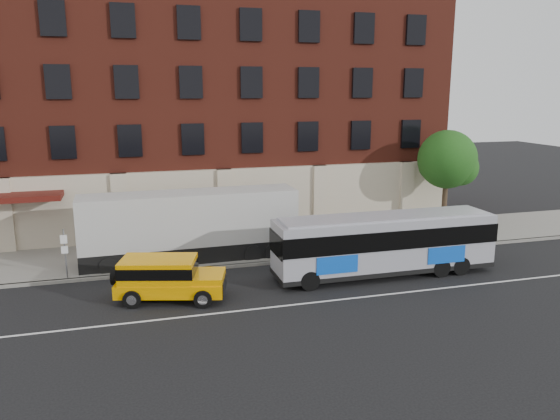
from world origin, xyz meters
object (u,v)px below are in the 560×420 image
object	(u,v)px
yellow_suv	(166,276)
shipping_container	(190,228)
city_bus	(385,242)
sign_pole	(65,251)
street_tree	(448,162)

from	to	relation	value
yellow_suv	shipping_container	size ratio (longest dim) A/B	0.44
city_bus	shipping_container	world-z (taller)	shipping_container
sign_pole	street_tree	size ratio (longest dim) A/B	0.40
city_bus	yellow_suv	xyz separation A→B (m)	(-10.34, -0.35, -0.59)
yellow_suv	street_tree	bearing A→B (deg)	21.26
sign_pole	yellow_suv	bearing A→B (deg)	-39.80
street_tree	city_bus	distance (m)	10.28
shipping_container	sign_pole	bearing A→B (deg)	-166.28
shipping_container	yellow_suv	bearing A→B (deg)	-108.34
street_tree	city_bus	size ratio (longest dim) A/B	0.57
street_tree	yellow_suv	size ratio (longest dim) A/B	1.27
street_tree	shipping_container	world-z (taller)	street_tree
sign_pole	shipping_container	world-z (taller)	shipping_container
street_tree	yellow_suv	bearing A→B (deg)	-158.74
city_bus	yellow_suv	world-z (taller)	city_bus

